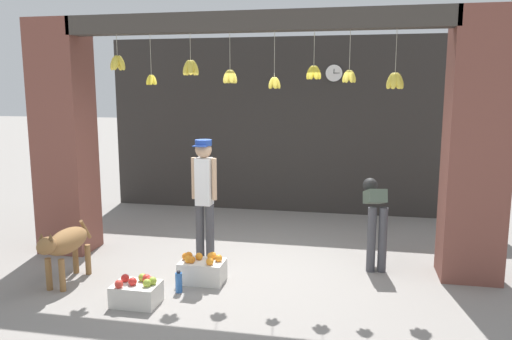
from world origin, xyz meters
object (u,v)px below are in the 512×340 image
worker_stooping (375,211)px  wall_clock (334,73)px  dog (65,244)px  shopkeeper (204,192)px  water_bottle (179,282)px  fruit_crate_apples (137,292)px  fruit_crate_oranges (202,270)px

worker_stooping → wall_clock: size_ratio=3.48×
dog → wall_clock: (2.92, 4.02, 2.08)m
shopkeeper → wall_clock: (1.47, 3.09, 1.59)m
dog → water_bottle: 1.46m
worker_stooping → dog: bearing=-166.9°
dog → worker_stooping: 3.87m
fruit_crate_apples → fruit_crate_oranges: bearing=56.1°
worker_stooping → fruit_crate_oranges: size_ratio=2.05×
fruit_crate_apples → worker_stooping: bearing=34.6°
worker_stooping → fruit_crate_apples: worker_stooping is taller
water_bottle → wall_clock: (1.51, 4.01, 2.46)m
water_bottle → fruit_crate_apples: bearing=-130.6°
dog → water_bottle: (1.41, 0.01, -0.37)m
worker_stooping → water_bottle: bearing=-156.1°
wall_clock → shopkeeper: bearing=-115.5°
worker_stooping → fruit_crate_apples: (-2.54, -1.75, -0.59)m
shopkeeper → fruit_crate_oranges: bearing=106.6°
worker_stooping → wall_clock: (-0.70, 2.64, 1.85)m
fruit_crate_oranges → dog: bearing=-166.9°
dog → worker_stooping: worker_stooping is taller
fruit_crate_oranges → fruit_crate_apples: (-0.50, -0.75, -0.02)m
fruit_crate_apples → wall_clock: wall_clock is taller
fruit_crate_oranges → water_bottle: fruit_crate_oranges is taller
fruit_crate_apples → wall_clock: bearing=67.2°
shopkeeper → fruit_crate_oranges: size_ratio=3.14×
shopkeeper → fruit_crate_oranges: shopkeeper is taller
dog → wall_clock: wall_clock is taller
shopkeeper → fruit_crate_apples: (-0.37, -1.30, -0.85)m
worker_stooping → water_bottle: size_ratio=4.26×
water_bottle → wall_clock: 4.93m
dog → shopkeeper: (1.44, 0.92, 0.49)m
fruit_crate_apples → shopkeeper: bearing=74.1°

